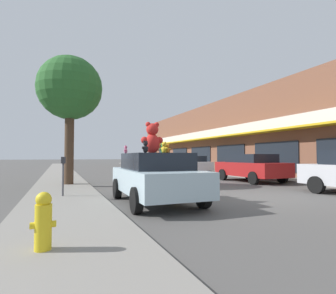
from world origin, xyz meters
name	(u,v)px	position (x,y,z in m)	size (l,w,h in m)	color
ground_plane	(256,197)	(0.00, 0.00, 0.00)	(260.00, 260.00, 0.00)	#514F4C
sidewalk_near	(65,209)	(-6.13, 0.00, 0.06)	(2.36, 90.00, 0.12)	gray
storefront_row	(262,138)	(13.09, 13.99, 3.30)	(12.67, 40.45, 6.61)	brown
plush_art_car	(156,176)	(-3.57, 0.31, 0.80)	(2.13, 4.18, 1.50)	#ADC6D1
teddy_bear_giant	(152,138)	(-3.64, 0.42, 1.96)	(0.71, 0.45, 0.97)	red
teddy_bear_black	(145,147)	(-4.11, -0.33, 1.66)	(0.25, 0.20, 0.34)	black
teddy_bear_green	(163,149)	(-3.03, 1.08, 1.67)	(0.26, 0.17, 0.35)	green
teddy_bear_pink	(126,150)	(-4.25, 1.35, 1.63)	(0.17, 0.19, 0.27)	pink
teddy_bear_yellow	(164,148)	(-3.18, 0.59, 1.68)	(0.21, 0.28, 0.38)	yellow
teddy_bear_orange	(167,149)	(-3.05, 0.63, 1.65)	(0.23, 0.19, 0.31)	orange
parked_car_far_center	(251,167)	(3.67, 4.59, 0.82)	(2.12, 4.26, 1.53)	maroon
parked_car_far_right	(190,164)	(3.67, 12.00, 0.79)	(2.01, 4.48, 1.45)	silver
street_tree	(70,89)	(-5.85, 5.88, 4.58)	(2.98, 2.98, 6.01)	#473323
fire_hydrant	(43,221)	(-6.48, -3.18, 0.52)	(0.33, 0.22, 0.79)	yellow
parking_meter	(63,171)	(-6.16, 2.01, 0.93)	(0.14, 0.10, 1.27)	#4C4C51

